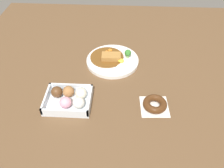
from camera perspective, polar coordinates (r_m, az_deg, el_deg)
ground_plane at (r=1.10m, az=-0.22°, el=1.46°), size 1.60×1.60×0.00m
curry_plate at (r=1.19m, az=0.23°, el=6.09°), size 0.27×0.27×0.06m
donut_box at (r=0.99m, az=-10.67°, el=-3.61°), size 0.20×0.16×0.06m
chocolate_ring_donut at (r=0.98m, az=10.71°, el=-5.00°), size 0.12×0.12×0.03m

